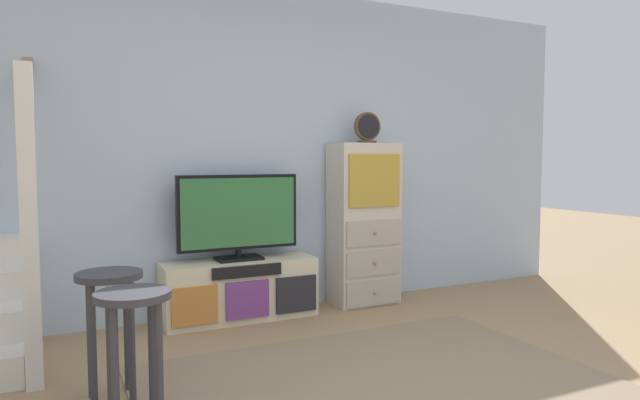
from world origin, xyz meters
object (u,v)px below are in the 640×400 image
object	(u,v)px
desk_clock	(367,128)
bar_stool_near	(134,329)
side_cabinet	(364,224)
bar_stool_far	(110,305)
television	(238,215)
media_console	(240,290)

from	to	relation	value
desk_clock	bar_stool_near	world-z (taller)	desk_clock
side_cabinet	desk_clock	size ratio (longest dim) A/B	5.29
side_cabinet	desk_clock	world-z (taller)	desk_clock
side_cabinet	bar_stool_near	size ratio (longest dim) A/B	2.07
desk_clock	bar_stool_near	distance (m)	2.91
bar_stool_far	bar_stool_near	bearing A→B (deg)	-82.98
bar_stool_near	television	bearing A→B (deg)	58.22
television	bar_stool_far	xyz separation A→B (m)	(-1.08, -1.18, -0.32)
television	desk_clock	size ratio (longest dim) A/B	3.64
media_console	television	world-z (taller)	television
media_console	desk_clock	xyz separation A→B (m)	(1.16, -0.00, 1.31)
bar_stool_near	side_cabinet	bearing A→B (deg)	37.04
television	bar_stool_far	distance (m)	1.63
television	side_cabinet	distance (m)	1.15
television	side_cabinet	world-z (taller)	side_cabinet
television	media_console	bearing A→B (deg)	-90.00
media_console	bar_stool_near	xyz separation A→B (m)	(-1.02, -1.62, 0.27)
desk_clock	bar_stool_near	bearing A→B (deg)	-143.46
desk_clock	bar_stool_far	size ratio (longest dim) A/B	0.39
television	desk_clock	distance (m)	1.36
television	bar_stool_near	size ratio (longest dim) A/B	1.42
side_cabinet	television	bearing A→B (deg)	179.31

